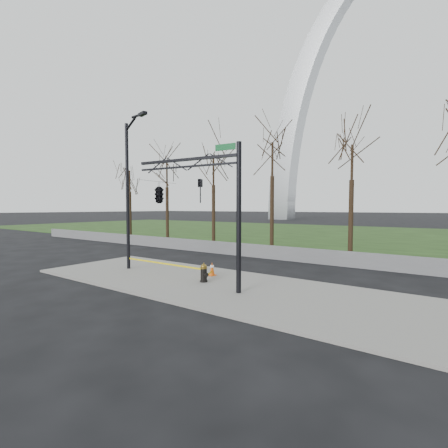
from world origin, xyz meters
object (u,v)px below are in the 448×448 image
Objects in this scene: fire_hydrant at (204,273)px; traffic_signal_mast at (173,192)px; street_light at (129,185)px; traffic_cone at (212,269)px.

traffic_signal_mast is at bearing -114.90° from fire_hydrant.
fire_hydrant is 3.90m from traffic_signal_mast.
fire_hydrant is at bearing 15.36° from street_light.
street_light reaches higher than traffic_cone.
traffic_cone is at bearing 132.86° from fire_hydrant.
street_light is at bearing -164.57° from traffic_cone.
traffic_signal_mast is (-0.99, -0.94, 3.65)m from fire_hydrant.
street_light reaches higher than fire_hydrant.
street_light is 4.29m from traffic_signal_mast.
street_light is 1.37× the size of traffic_signal_mast.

